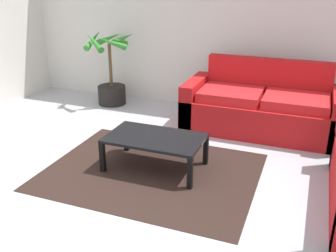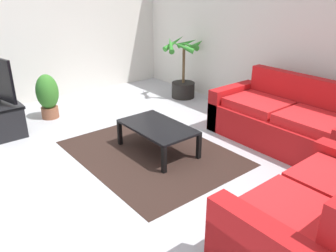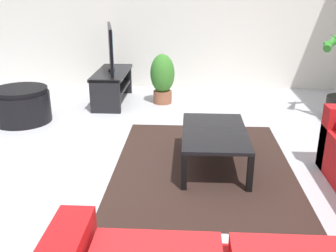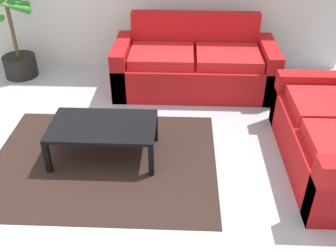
{
  "view_description": "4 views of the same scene",
  "coord_description": "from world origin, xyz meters",
  "views": [
    {
      "loc": [
        1.51,
        -2.65,
        2.0
      ],
      "look_at": [
        0.19,
        0.77,
        0.52
      ],
      "focal_mm": 41.35,
      "sensor_mm": 36.0,
      "label": 1
    },
    {
      "loc": [
        3.23,
        -1.63,
        2.07
      ],
      "look_at": [
        0.45,
        0.62,
        0.54
      ],
      "focal_mm": 36.27,
      "sensor_mm": 36.0,
      "label": 2
    },
    {
      "loc": [
        3.47,
        0.54,
        1.68
      ],
      "look_at": [
        0.23,
        0.35,
        0.48
      ],
      "focal_mm": 41.3,
      "sensor_mm": 36.0,
      "label": 3
    },
    {
      "loc": [
        0.79,
        -2.26,
        2.37
      ],
      "look_at": [
        0.67,
        0.57,
        0.5
      ],
      "focal_mm": 41.06,
      "sensor_mm": 36.0,
      "label": 4
    }
  ],
  "objects": [
    {
      "name": "coffee_table",
      "position": [
        0.04,
        0.78,
        0.32
      ],
      "size": [
        1.02,
        0.61,
        0.37
      ],
      "color": "black",
      "rests_on": "ground"
    },
    {
      "name": "ground_plane",
      "position": [
        0.0,
        0.0,
        0.0
      ],
      "size": [
        6.6,
        6.6,
        0.0
      ],
      "primitive_type": "plane",
      "color": "#B2B2B7"
    },
    {
      "name": "potted_plant_small",
      "position": [
        -2.03,
        0.14,
        0.39
      ],
      "size": [
        0.35,
        0.35,
        0.73
      ],
      "color": "brown",
      "rests_on": "ground"
    },
    {
      "name": "tv_stand",
      "position": [
        -2.03,
        -0.6,
        0.31
      ],
      "size": [
        1.1,
        0.45,
        0.47
      ],
      "color": "black",
      "rests_on": "ground"
    },
    {
      "name": "couch_main",
      "position": [
        0.94,
        2.28,
        0.3
      ],
      "size": [
        2.01,
        0.9,
        0.9
      ],
      "color": "red",
      "rests_on": "ground"
    },
    {
      "name": "wall_back",
      "position": [
        0.0,
        3.0,
        1.35
      ],
      "size": [
        6.0,
        0.06,
        2.7
      ],
      "primitive_type": "cube",
      "color": "silver",
      "rests_on": "ground"
    },
    {
      "name": "potted_palm",
      "position": [
        -1.47,
        2.55,
        0.43
      ],
      "size": [
        0.75,
        0.78,
        1.15
      ],
      "color": "black",
      "rests_on": "ground"
    },
    {
      "name": "wall_left",
      "position": [
        -3.0,
        0.0,
        1.35
      ],
      "size": [
        0.06,
        6.0,
        2.7
      ],
      "primitive_type": "cube",
      "color": "silver",
      "rests_on": "ground"
    },
    {
      "name": "area_rug",
      "position": [
        0.04,
        0.68,
        0.0
      ],
      "size": [
        2.2,
        1.7,
        0.01
      ],
      "primitive_type": "cube",
      "color": "black",
      "rests_on": "ground"
    },
    {
      "name": "couch_loveseat",
      "position": [
        2.28,
        0.72,
        0.3
      ],
      "size": [
        0.9,
        1.66,
        0.9
      ],
      "color": "red",
      "rests_on": "ground"
    }
  ]
}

